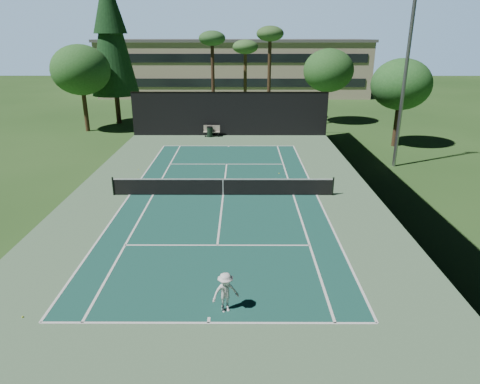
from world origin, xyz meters
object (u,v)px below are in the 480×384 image
object	(u,v)px
tennis_ball_a	(23,317)
park_bench	(212,131)
tennis_ball_b	(163,181)
tennis_ball_c	(279,173)
player	(226,293)
tennis_net	(223,186)
trash_bin	(210,132)
tennis_ball_d	(139,170)

from	to	relation	value
tennis_ball_a	park_bench	world-z (taller)	park_bench
tennis_ball_b	tennis_ball_c	bearing A→B (deg)	12.02
player	tennis_ball_a	bearing A→B (deg)	162.15
tennis_ball_b	park_bench	size ratio (longest dim) A/B	0.05
tennis_net	tennis_ball_a	distance (m)	13.16
tennis_net	tennis_ball_c	bearing A→B (deg)	48.71
tennis_ball_a	tennis_ball_c	xyz separation A→B (m)	(9.81, 15.73, 0.00)
tennis_ball_b	trash_bin	xyz separation A→B (m)	(2.09, 12.88, 0.44)
tennis_ball_b	tennis_ball_c	size ratio (longest dim) A/B	0.92
player	park_bench	xyz separation A→B (m)	(-2.21, 26.82, -0.18)
park_bench	trash_bin	xyz separation A→B (m)	(-0.17, -0.21, -0.07)
tennis_ball_c	trash_bin	distance (m)	12.53
tennis_ball_d	tennis_ball_c	bearing A→B (deg)	-5.15
tennis_net	park_bench	xyz separation A→B (m)	(-1.67, 15.61, -0.01)
player	tennis_ball_b	bearing A→B (deg)	86.81
tennis_ball_a	tennis_ball_d	distance (m)	16.61
tennis_ball_d	player	bearing A→B (deg)	-67.73
tennis_ball_a	tennis_ball_b	distance (m)	14.30
tennis_net	tennis_ball_b	size ratio (longest dim) A/B	185.78
tennis_ball_b	tennis_ball_d	bearing A→B (deg)	131.10
player	tennis_ball_b	distance (m)	14.45
tennis_ball_d	park_bench	world-z (taller)	park_bench
player	tennis_ball_d	size ratio (longest dim) A/B	25.07
tennis_ball_c	park_bench	world-z (taller)	park_bench
trash_bin	tennis_ball_b	bearing A→B (deg)	-99.22
tennis_ball_c	tennis_ball_d	world-z (taller)	tennis_ball_c
tennis_ball_b	park_bench	distance (m)	13.30
player	trash_bin	world-z (taller)	player
tennis_net	tennis_ball_c	distance (m)	5.51
player	tennis_ball_a	size ratio (longest dim) A/B	21.47
player	tennis_ball_a	world-z (taller)	player
tennis_ball_a	trash_bin	xyz separation A→B (m)	(4.34, 27.00, 0.44)
tennis_ball_d	trash_bin	xyz separation A→B (m)	(4.26, 10.39, 0.45)
player	tennis_ball_c	xyz separation A→B (m)	(3.08, 15.33, -0.69)
tennis_ball_a	trash_bin	world-z (taller)	trash_bin
tennis_ball_c	tennis_ball_d	size ratio (longest dim) A/B	1.30
tennis_net	player	size ratio (longest dim) A/B	8.89
tennis_ball_b	tennis_ball_c	distance (m)	7.72
tennis_net	tennis_ball_d	distance (m)	7.90
player	tennis_ball_c	size ratio (longest dim) A/B	19.29
park_bench	tennis_ball_c	bearing A→B (deg)	-65.25
tennis_net	tennis_ball_b	distance (m)	4.70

